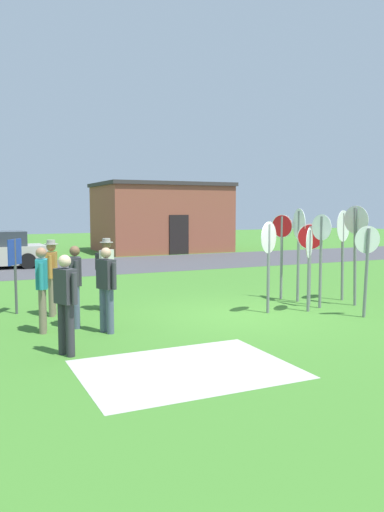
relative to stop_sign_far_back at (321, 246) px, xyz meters
The scene contains 20 objects.
ground_plane 2.67m from the stop_sign_far_back, behind, with size 80.00×80.00×0.00m, color #3D7528.
street_asphalt 11.68m from the stop_sign_far_back, 100.85° to the left, with size 60.00×6.40×0.01m, color #424247.
concrete_path 5.98m from the stop_sign_far_back, 149.09° to the right, with size 3.20×2.40×0.01m, color #ADAAA3.
building_background 17.66m from the stop_sign_far_back, 81.44° to the left, with size 7.14×5.49×3.87m.
stop_sign_far_back is the anchor object (origin of this frame).
stop_sign_rear_right 0.99m from the stop_sign_far_back, ahead, with size 0.19×0.70×2.52m.
stop_sign_rear_left 1.35m from the stop_sign_far_back, 81.52° to the right, with size 0.61×0.18×2.06m.
stop_sign_tallest 0.95m from the stop_sign_far_back, 88.14° to the left, with size 0.21×0.79×2.45m.
stop_sign_leaning_left 0.60m from the stop_sign_far_back, 157.80° to the right, with size 0.55×0.48×2.00m.
stop_sign_center_cluster 1.38m from the stop_sign_far_back, 26.93° to the left, with size 0.76×0.39×2.40m.
stop_sign_leaning_right 1.50m from the stop_sign_far_back, behind, with size 0.65×0.37×2.15m.
stop_sign_low_front 1.43m from the stop_sign_far_back, 96.44° to the left, with size 0.29×0.57×2.29m.
stop_sign_nearest 0.50m from the stop_sign_far_back, 85.18° to the left, with size 0.48×0.48×2.07m.
person_in_dark_shirt 5.48m from the stop_sign_far_back, behind, with size 0.34×0.53×1.69m.
person_holding_notes 6.62m from the stop_sign_far_back, behind, with size 0.29×0.56×1.69m.
person_in_blue 5.95m from the stop_sign_far_back, behind, with size 0.26×0.57×1.69m.
person_with_sunhat 6.66m from the stop_sign_far_back, 167.30° to the right, with size 0.35×0.52×1.69m.
person_in_teal 6.44m from the stop_sign_far_back, 163.18° to the left, with size 0.32×0.55×1.74m.
person_near_signs 5.25m from the stop_sign_far_back, 158.06° to the left, with size 0.47×0.48×1.74m.
info_panel_leftmost 7.29m from the stop_sign_far_back, 160.60° to the left, with size 0.36×0.51×1.75m.
Camera 1 is at (-5.87, -9.98, 2.45)m, focal length 35.56 mm.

